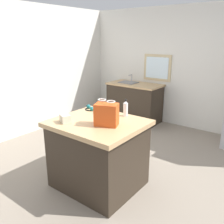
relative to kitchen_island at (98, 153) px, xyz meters
name	(u,v)px	position (x,y,z in m)	size (l,w,h in m)	color
ground	(114,176)	(0.04, 0.28, -0.46)	(6.43, 6.43, 0.00)	gray
back_wall	(188,69)	(0.03, 2.96, 0.83)	(4.97, 0.13, 2.59)	silver
left_wall	(10,73)	(-2.44, 0.28, 0.83)	(0.10, 5.36, 2.59)	silver
kitchen_island	(98,153)	(0.00, 0.00, 0.00)	(1.13, 0.98, 0.92)	#33281E
sink_counter	(134,102)	(-1.07, 2.57, 0.00)	(1.26, 0.66, 1.09)	#33281E
shopping_bag	(106,114)	(0.18, -0.04, 0.59)	(0.32, 0.27, 0.32)	#DB511E
small_box	(65,119)	(-0.30, -0.28, 0.50)	(0.14, 0.11, 0.10)	beige
bottle	(126,108)	(0.16, 0.39, 0.56)	(0.06, 0.06, 0.24)	white
ear_defenders	(90,108)	(-0.42, 0.32, 0.48)	(0.20, 0.20, 0.06)	black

